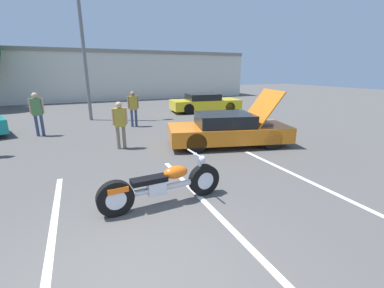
{
  "coord_description": "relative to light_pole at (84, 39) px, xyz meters",
  "views": [
    {
      "loc": [
        -0.31,
        -2.62,
        2.61
      ],
      "look_at": [
        2.24,
        3.17,
        0.8
      ],
      "focal_mm": 24.0,
      "sensor_mm": 36.0,
      "label": 1
    }
  ],
  "objects": [
    {
      "name": "parking_stripe_middle",
      "position": [
        -1.26,
        -10.89,
        -4.17
      ],
      "size": [
        0.12,
        5.24,
        0.01
      ],
      "primitive_type": "cube",
      "color": "white",
      "rests_on": "ground"
    },
    {
      "name": "parking_stripe_back",
      "position": [
        1.54,
        -10.89,
        -4.17
      ],
      "size": [
        0.12,
        5.24,
        0.01
      ],
      "primitive_type": "cube",
      "color": "white",
      "rests_on": "ground"
    },
    {
      "name": "parking_stripe_far",
      "position": [
        4.33,
        -10.89,
        -4.17
      ],
      "size": [
        0.12,
        5.24,
        0.01
      ],
      "primitive_type": "cube",
      "color": "white",
      "rests_on": "ground"
    },
    {
      "name": "far_building",
      "position": [
        -0.32,
        11.02,
        -1.84
      ],
      "size": [
        32.0,
        4.2,
        4.4
      ],
      "color": "beige",
      "rests_on": "ground"
    },
    {
      "name": "light_pole",
      "position": [
        0.0,
        0.0,
        0.0
      ],
      "size": [
        1.21,
        0.28,
        7.59
      ],
      "color": "slate",
      "rests_on": "ground"
    },
    {
      "name": "motorcycle",
      "position": [
        0.73,
        -10.49,
        -3.76
      ],
      "size": [
        2.56,
        0.7,
        0.98
      ],
      "rotation": [
        0.0,
        0.0,
        0.06
      ],
      "color": "black",
      "rests_on": "ground"
    },
    {
      "name": "show_car_hood_open",
      "position": [
        4.25,
        -7.27,
        -3.6
      ],
      "size": [
        4.58,
        2.81,
        1.96
      ],
      "rotation": [
        0.0,
        0.0,
        -0.26
      ],
      "color": "orange",
      "rests_on": "ground"
    },
    {
      "name": "parked_car_right_row",
      "position": [
        7.01,
        0.22,
        -3.6
      ],
      "size": [
        4.66,
        2.35,
        1.17
      ],
      "rotation": [
        0.0,
        0.0,
        -0.11
      ],
      "color": "yellow",
      "rests_on": "ground"
    },
    {
      "name": "spectator_near_motorcycle",
      "position": [
        1.75,
        -2.7,
        -3.18
      ],
      "size": [
        0.52,
        0.22,
        1.68
      ],
      "color": "#38476B",
      "rests_on": "ground"
    },
    {
      "name": "spectator_by_show_car",
      "position": [
        0.59,
        -6.19,
        -3.22
      ],
      "size": [
        0.52,
        0.21,
        1.62
      ],
      "color": "gray",
      "rests_on": "ground"
    },
    {
      "name": "spectator_far_lot",
      "position": [
        -2.2,
        -3.01,
        -3.11
      ],
      "size": [
        0.52,
        0.23,
        1.78
      ],
      "color": "#38476B",
      "rests_on": "ground"
    }
  ]
}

